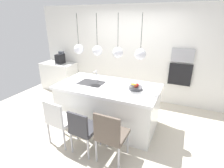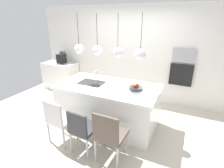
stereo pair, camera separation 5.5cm
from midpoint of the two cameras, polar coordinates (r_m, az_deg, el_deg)
The scene contains 17 objects.
floor at distance 4.10m, azimuth -0.90°, elevation -12.65°, with size 6.60×6.60×0.00m, color beige.
back_wall at distance 5.04m, azimuth 7.32°, elevation 9.74°, with size 6.00×0.10×2.60m, color silver.
kitchen_island at distance 3.86m, azimuth -0.94°, elevation -6.88°, with size 2.14×1.12×0.93m.
sink_basin at distance 3.84m, azimuth -6.29°, elevation 0.36°, with size 0.56×0.40×0.02m, color #2D2D30.
faucet at distance 3.97m, azimuth -4.79°, elevation 3.34°, with size 0.02×0.17×0.22m.
fruit_bowl at distance 3.48m, azimuth 8.14°, elevation -1.10°, with size 0.27×0.27×0.15m.
side_counter at distance 6.12m, azimuth -16.15°, elevation 2.69°, with size 1.10×0.60×0.87m, color white.
coffee_machine at distance 5.90m, azimuth -15.89°, elevation 8.06°, with size 0.20×0.35×0.38m.
microwave at distance 4.73m, azimuth 22.71°, elevation 8.54°, with size 0.54×0.08×0.34m, color #9E9EA3.
oven at distance 4.85m, azimuth 21.89°, elevation 2.79°, with size 0.56×0.08×0.56m, color black.
chair_near at distance 3.41m, azimuth -16.50°, elevation -10.86°, with size 0.50×0.45×0.90m.
chair_middle at distance 3.15m, azimuth -8.98°, elevation -13.94°, with size 0.44×0.48×0.84m.
chair_far at distance 2.90m, azimuth -0.23°, elevation -15.97°, with size 0.47×0.47×0.93m.
pendant_light_left at distance 3.80m, azimuth -10.25°, elevation 11.20°, with size 0.20×0.20×0.80m.
pendant_light_center_left at distance 3.57m, azimuth -4.31°, elevation 10.85°, with size 0.20×0.20×0.80m.
pendant_light_center_right at distance 3.38m, azimuth 2.36°, elevation 10.31°, with size 0.20×0.20×0.80m.
pendant_light_right at distance 3.24m, azimuth 9.69°, elevation 9.56°, with size 0.20×0.20×0.80m.
Camera 2 is at (1.52, -3.05, 2.27)m, focal length 28.01 mm.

